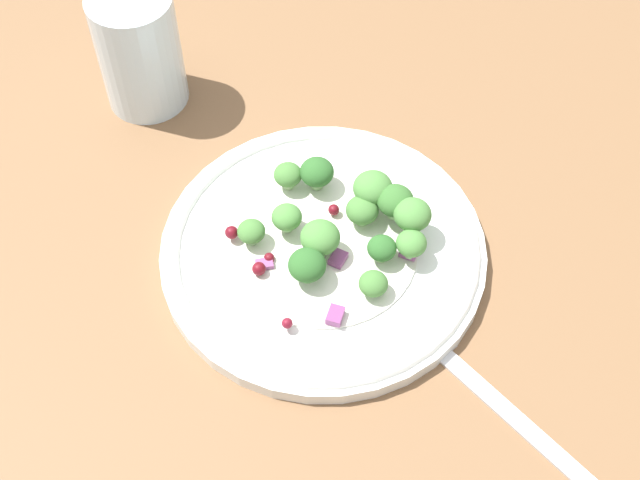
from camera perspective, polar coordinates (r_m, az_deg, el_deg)
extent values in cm
cube|color=brown|center=(65.93, -1.37, -0.88)|extent=(180.00, 180.00, 2.00)
cylinder|color=white|center=(63.81, 0.00, -1.09)|extent=(23.66, 23.66, 1.20)
torus|color=white|center=(63.32, 0.00, -0.79)|extent=(22.77, 22.77, 1.00)
cylinder|color=white|center=(63.23, 0.00, -0.73)|extent=(13.73, 13.73, 0.20)
cylinder|color=#9EC684|center=(62.48, 0.01, -0.50)|extent=(1.06, 1.06, 1.06)
ellipsoid|color=#4C843D|center=(61.44, 0.01, 0.17)|extent=(2.83, 2.83, 2.12)
cylinder|color=#ADD18E|center=(62.54, 3.98, -1.02)|extent=(0.78, 0.78, 0.78)
ellipsoid|color=#2D6028|center=(61.76, 4.03, -0.52)|extent=(2.09, 2.09, 1.57)
cylinder|color=#8EB77A|center=(62.61, 5.87, -0.73)|extent=(0.82, 0.82, 0.82)
ellipsoid|color=#4C843D|center=(61.81, 5.94, -0.21)|extent=(2.19, 2.19, 1.64)
cylinder|color=#9EC684|center=(61.47, -0.83, -2.25)|extent=(1.00, 1.00, 1.00)
ellipsoid|color=#2D6028|center=(60.47, -0.84, -1.63)|extent=(2.66, 2.66, 2.00)
cylinder|color=#9EC684|center=(63.49, 5.93, 1.00)|extent=(1.02, 1.02, 1.02)
ellipsoid|color=#4C843D|center=(62.52, 6.02, 1.66)|extent=(2.72, 2.72, 2.04)
cylinder|color=#9EC684|center=(66.29, -0.20, 3.80)|extent=(0.96, 0.96, 0.96)
ellipsoid|color=#2D6028|center=(65.41, -0.20, 4.44)|extent=(2.56, 2.56, 1.92)
cylinder|color=#ADD18E|center=(65.06, 3.39, 2.67)|extent=(1.09, 1.09, 1.09)
ellipsoid|color=#4C843D|center=(64.03, 3.45, 3.39)|extent=(2.91, 2.91, 2.18)
cylinder|color=#8EB77A|center=(63.53, -2.35, 0.65)|extent=(0.83, 0.83, 0.83)
ellipsoid|color=#4C843D|center=(62.73, -2.38, 1.19)|extent=(2.21, 2.21, 1.66)
cylinder|color=#8EB77A|center=(64.36, 4.83, 1.90)|extent=(1.01, 1.01, 1.01)
ellipsoid|color=#386B2D|center=(63.40, 4.91, 2.56)|extent=(2.69, 2.69, 2.01)
cylinder|color=#ADD18E|center=(66.42, -2.07, 3.73)|extent=(0.80, 0.80, 0.80)
ellipsoid|color=#477A38|center=(65.68, -2.10, 4.25)|extent=(2.13, 2.13, 1.60)
cylinder|color=#ADD18E|center=(64.45, 2.72, 1.37)|extent=(0.90, 0.90, 0.90)
ellipsoid|color=#477A38|center=(63.59, 2.75, 1.95)|extent=(2.40, 2.40, 1.80)
cylinder|color=#8EB77A|center=(63.47, -4.43, 0.08)|extent=(0.75, 0.75, 0.75)
ellipsoid|color=#477A38|center=(62.74, -4.48, 0.56)|extent=(2.01, 2.01, 1.51)
cylinder|color=#8EB77A|center=(61.15, 3.44, -3.30)|extent=(0.77, 0.77, 0.77)
ellipsoid|color=#477A38|center=(60.37, 3.48, -2.84)|extent=(2.05, 2.05, 1.54)
sphere|color=maroon|center=(61.74, -3.99, -1.87)|extent=(0.97, 0.97, 0.97)
sphere|color=maroon|center=(62.59, -3.31, -1.17)|extent=(0.78, 0.78, 0.78)
sphere|color=maroon|center=(63.37, -5.75, 0.50)|extent=(0.97, 0.97, 0.97)
sphere|color=maroon|center=(62.55, 6.00, -0.74)|extent=(0.75, 0.75, 0.75)
sphere|color=maroon|center=(59.27, -2.14, -5.42)|extent=(0.75, 0.75, 0.75)
sphere|color=maroon|center=(64.61, 0.89, 1.98)|extent=(0.82, 0.82, 0.82)
cube|color=#934C84|center=(63.04, 5.73, -0.87)|extent=(0.92, 1.28, 0.43)
cube|color=#A35B93|center=(64.52, -1.93, 1.35)|extent=(1.29, 1.31, 0.38)
cube|color=#843D75|center=(62.43, 1.18, -1.21)|extent=(1.32, 1.03, 0.51)
cube|color=#934C84|center=(62.45, -3.62, -1.61)|extent=(1.42, 1.48, 0.57)
cube|color=#843D75|center=(59.79, 1.00, -4.91)|extent=(1.55, 1.27, 0.59)
cube|color=#A35B93|center=(65.95, 3.30, 2.64)|extent=(1.07, 1.38, 0.45)
cube|color=silver|center=(59.24, 13.57, -12.03)|extent=(6.17, 14.53, 0.50)
cube|color=silver|center=(61.11, 6.92, -6.35)|extent=(3.47, 4.20, 0.50)
cylinder|color=silver|center=(72.92, -11.64, 11.96)|extent=(6.70, 6.70, 10.22)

